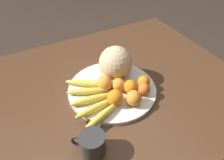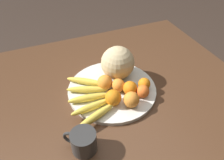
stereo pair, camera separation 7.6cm
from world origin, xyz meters
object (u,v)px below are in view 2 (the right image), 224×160
orange_front_right (143,91)px  orange_top_small (105,82)px  orange_front_left (131,100)px  produce_tag (129,85)px  orange_back_left (113,98)px  orange_side_extra (118,85)px  banana_bunch (90,97)px  melon (118,63)px  orange_back_right (144,84)px  kitchen_table (97,103)px  fruit_bowl (112,89)px  ceramic_mug (83,141)px  orange_mid_center (130,88)px

orange_front_right → orange_top_small: orange_top_small is taller
orange_front_left → produce_tag: 0.13m
orange_back_left → orange_side_extra: orange_back_left is taller
banana_bunch → produce_tag: size_ratio=4.28×
melon → banana_bunch: (0.18, 0.11, -0.06)m
orange_back_right → kitchen_table: bearing=-22.2°
orange_front_left → orange_side_extra: orange_front_left is taller
orange_side_extra → melon: bearing=-111.6°
melon → orange_back_right: 0.16m
orange_front_right → orange_top_small: size_ratio=0.83×
orange_side_extra → fruit_bowl: bearing=-48.5°
banana_bunch → orange_side_extra: size_ratio=5.39×
orange_front_right → orange_back_right: size_ratio=1.02×
kitchen_table → orange_front_left: (-0.10, 0.16, 0.14)m
melon → ceramic_mug: bearing=49.5°
orange_back_right → orange_top_small: bearing=-23.1°
fruit_bowl → kitchen_table: bearing=-20.7°
fruit_bowl → melon: bearing=-129.2°
orange_front_left → orange_front_right: orange_front_left is taller
orange_back_left → orange_side_extra: bearing=-127.7°
banana_bunch → orange_back_left: bearing=153.9°
kitchen_table → orange_back_left: bearing=107.2°
orange_front_left → orange_mid_center: orange_front_left is taller
orange_back_right → orange_side_extra: 0.12m
fruit_bowl → orange_front_right: (-0.11, 0.10, 0.04)m
melon → orange_mid_center: 0.14m
orange_front_left → orange_side_extra: (0.01, -0.11, -0.00)m
banana_bunch → orange_front_right: size_ratio=5.76×
banana_bunch → ceramic_mug: size_ratio=2.92×
orange_back_left → ceramic_mug: (0.18, 0.15, -0.01)m
fruit_bowl → produce_tag: 0.08m
kitchen_table → orange_back_left: (-0.04, 0.12, 0.14)m
produce_tag → ceramic_mug: size_ratio=0.68×
orange_front_left → orange_back_left: size_ratio=0.98×
orange_mid_center → orange_back_left: orange_back_left is taller
orange_front_right → orange_top_small: bearing=-39.7°
orange_front_left → orange_back_right: 0.13m
orange_back_right → melon: bearing=-59.1°
orange_front_right → melon: bearing=-74.5°
melon → orange_side_extra: size_ratio=2.60×
orange_back_right → fruit_bowl: bearing=-23.0°
orange_front_right → orange_back_left: (0.14, -0.01, 0.01)m
fruit_bowl → produce_tag: size_ratio=5.30×
orange_back_left → orange_back_right: 0.17m
orange_back_right → orange_side_extra: orange_side_extra is taller
orange_top_small → produce_tag: bearing=166.7°
orange_front_right → orange_side_extra: bearing=-41.7°
melon → orange_front_right: 0.19m
kitchen_table → orange_top_small: orange_top_small is taller
banana_bunch → orange_side_extra: orange_side_extra is taller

